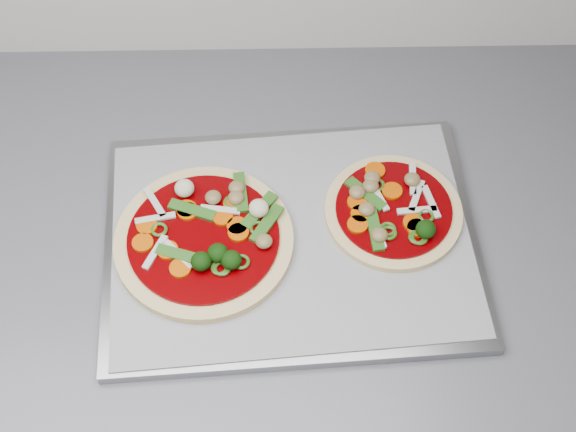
{
  "coord_description": "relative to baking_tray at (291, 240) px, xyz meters",
  "views": [
    {
      "loc": [
        0.7,
        0.76,
        1.72
      ],
      "look_at": [
        0.71,
        1.29,
        0.93
      ],
      "focal_mm": 50.0,
      "sensor_mm": 36.0,
      "label": 1
    }
  ],
  "objects": [
    {
      "name": "pizza_right",
      "position": [
        0.12,
        0.03,
        0.02
      ],
      "size": [
        0.2,
        0.2,
        0.03
      ],
      "rotation": [
        0.0,
        0.0,
        0.2
      ],
      "color": "#F1CA8F",
      "rests_on": "parchment"
    },
    {
      "name": "baking_tray",
      "position": [
        0.0,
        0.0,
        0.0
      ],
      "size": [
        0.46,
        0.35,
        0.01
      ],
      "primitive_type": "cube",
      "rotation": [
        0.0,
        0.0,
        0.06
      ],
      "color": "gray",
      "rests_on": "countertop"
    },
    {
      "name": "parchment",
      "position": [
        0.0,
        0.0,
        0.01
      ],
      "size": [
        0.45,
        0.34,
        0.0
      ],
      "primitive_type": "cube",
      "rotation": [
        0.0,
        0.0,
        0.08
      ],
      "color": "gray",
      "rests_on": "baking_tray"
    },
    {
      "name": "pizza_left",
      "position": [
        -0.1,
        -0.01,
        0.02
      ],
      "size": [
        0.27,
        0.27,
        0.04
      ],
      "rotation": [
        0.0,
        0.0,
        0.3
      ],
      "color": "#F1CA8F",
      "rests_on": "parchment"
    }
  ]
}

